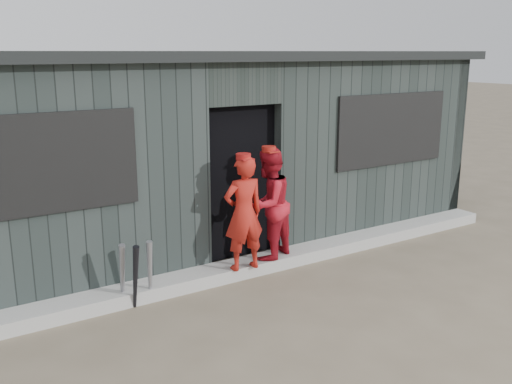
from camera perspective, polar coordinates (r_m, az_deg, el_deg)
ground at (r=5.75m, az=10.04°, el=-13.42°), size 80.00×80.00×0.00m
curb at (r=7.03m, az=-0.09°, el=-7.31°), size 8.00×0.36×0.15m
bat_left at (r=6.14m, az=-13.22°, el=-8.05°), size 0.11×0.25×0.72m
bat_mid at (r=6.19m, az=-10.56°, el=-7.82°), size 0.11×0.18×0.71m
bat_right at (r=6.03m, az=-11.97°, el=-8.35°), size 0.08×0.23×0.73m
player_red_left at (r=6.51m, az=-1.25°, el=-2.15°), size 0.51×0.35×1.34m
player_red_right at (r=6.87m, az=1.26°, el=-1.20°), size 0.81×0.74×1.36m
player_grey_back at (r=7.52m, az=0.40°, el=-1.90°), size 0.59×0.42×1.14m
dugout at (r=8.13m, az=-6.54°, el=4.39°), size 8.30×3.30×2.62m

